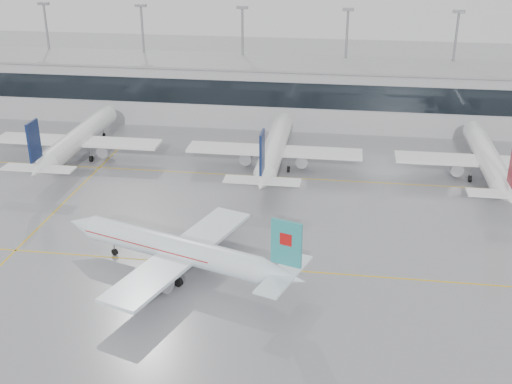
# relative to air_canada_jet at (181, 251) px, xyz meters

# --- Properties ---
(ground) EXTENTS (320.00, 320.00, 0.00)m
(ground) POSITION_rel_air_canada_jet_xyz_m (6.99, 2.66, -3.20)
(ground) COLOR gray
(ground) RESTS_ON ground
(taxi_line_main) EXTENTS (120.00, 0.25, 0.01)m
(taxi_line_main) POSITION_rel_air_canada_jet_xyz_m (6.99, 2.66, -3.19)
(taxi_line_main) COLOR gold
(taxi_line_main) RESTS_ON ground
(taxi_line_north) EXTENTS (120.00, 0.25, 0.01)m
(taxi_line_north) POSITION_rel_air_canada_jet_xyz_m (6.99, 32.66, -3.19)
(taxi_line_north) COLOR gold
(taxi_line_north) RESTS_ON ground
(taxi_line_cross) EXTENTS (0.25, 60.00, 0.01)m
(taxi_line_cross) POSITION_rel_air_canada_jet_xyz_m (-23.01, 17.66, -3.19)
(taxi_line_cross) COLOR gold
(taxi_line_cross) RESTS_ON ground
(terminal) EXTENTS (180.00, 15.00, 12.00)m
(terminal) POSITION_rel_air_canada_jet_xyz_m (6.99, 64.66, 2.80)
(terminal) COLOR #A2A2A6
(terminal) RESTS_ON ground
(terminal_glass) EXTENTS (180.00, 0.20, 5.00)m
(terminal_glass) POSITION_rel_air_canada_jet_xyz_m (6.99, 57.11, 4.30)
(terminal_glass) COLOR black
(terminal_glass) RESTS_ON ground
(terminal_roof) EXTENTS (182.00, 16.00, 0.40)m
(terminal_roof) POSITION_rel_air_canada_jet_xyz_m (6.99, 64.66, 9.00)
(terminal_roof) COLOR gray
(terminal_roof) RESTS_ON ground
(light_masts) EXTENTS (156.40, 1.00, 22.60)m
(light_masts) POSITION_rel_air_canada_jet_xyz_m (6.99, 70.66, 10.15)
(light_masts) COLOR gray
(light_masts) RESTS_ON ground
(air_canada_jet) EXTENTS (32.70, 26.09, 10.22)m
(air_canada_jet) POSITION_rel_air_canada_jet_xyz_m (0.00, 0.00, 0.00)
(air_canada_jet) COLOR white
(air_canada_jet) RESTS_ON ground
(parked_jet_b) EXTENTS (29.64, 36.96, 11.72)m
(parked_jet_b) POSITION_rel_air_canada_jet_xyz_m (-28.01, 36.35, 0.51)
(parked_jet_b) COLOR white
(parked_jet_b) RESTS_ON ground
(parked_jet_c) EXTENTS (29.64, 36.96, 11.72)m
(parked_jet_c) POSITION_rel_air_canada_jet_xyz_m (6.99, 36.35, 0.51)
(parked_jet_c) COLOR white
(parked_jet_c) RESTS_ON ground
(parked_jet_d) EXTENTS (29.64, 36.96, 11.72)m
(parked_jet_d) POSITION_rel_air_canada_jet_xyz_m (41.99, 36.35, 0.51)
(parked_jet_d) COLOR white
(parked_jet_d) RESTS_ON ground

